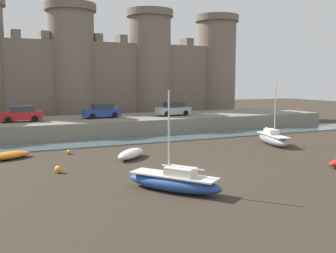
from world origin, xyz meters
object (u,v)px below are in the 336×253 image
(sailboat_foreground_right, at_px, (174,181))
(car_quay_east, at_px, (102,111))
(rowboat_midflat_centre, at_px, (131,154))
(sailboat_near_channel_left, at_px, (273,139))
(car_quay_centre_east, at_px, (21,114))
(rowboat_foreground_left, at_px, (8,155))
(mooring_buoy_mid_mud, at_px, (69,152))
(mooring_buoy_near_shore, at_px, (58,169))
(car_quay_centre_west, at_px, (173,109))

(sailboat_foreground_right, xyz_separation_m, car_quay_east, (2.92, 24.87, 1.93))
(rowboat_midflat_centre, relative_size, sailboat_near_channel_left, 0.59)
(sailboat_foreground_right, xyz_separation_m, car_quay_centre_east, (-5.72, 24.34, 1.93))
(rowboat_midflat_centre, relative_size, car_quay_centre_east, 0.81)
(rowboat_foreground_left, bearing_deg, mooring_buoy_mid_mud, 2.02)
(rowboat_foreground_left, relative_size, mooring_buoy_mid_mud, 10.04)
(rowboat_midflat_centre, xyz_separation_m, sailboat_near_channel_left, (13.96, 0.47, 0.20))
(mooring_buoy_near_shore, height_order, car_quay_centre_east, car_quay_centre_east)
(sailboat_near_channel_left, height_order, car_quay_east, sailboat_near_channel_left)
(car_quay_east, bearing_deg, mooring_buoy_near_shore, -113.55)
(sailboat_foreground_right, height_order, sailboat_near_channel_left, sailboat_near_channel_left)
(car_quay_centre_east, height_order, car_quay_centre_west, same)
(rowboat_foreground_left, distance_m, car_quay_centre_west, 22.15)
(rowboat_midflat_centre, distance_m, mooring_buoy_mid_mud, 5.49)
(sailboat_foreground_right, height_order, mooring_buoy_mid_mud, sailboat_foreground_right)
(sailboat_foreground_right, height_order, rowboat_foreground_left, sailboat_foreground_right)
(rowboat_midflat_centre, height_order, car_quay_centre_west, car_quay_centre_west)
(mooring_buoy_mid_mud, height_order, car_quay_east, car_quay_east)
(rowboat_midflat_centre, xyz_separation_m, rowboat_foreground_left, (-8.47, 3.64, -0.08))
(sailboat_near_channel_left, distance_m, car_quay_centre_west, 14.68)
(mooring_buoy_mid_mud, height_order, mooring_buoy_near_shore, mooring_buoy_near_shore)
(rowboat_midflat_centre, bearing_deg, car_quay_centre_east, 113.84)
(rowboat_foreground_left, height_order, car_quay_east, car_quay_east)
(sailboat_foreground_right, relative_size, rowboat_foreground_left, 1.45)
(mooring_buoy_mid_mud, bearing_deg, car_quay_east, 62.93)
(rowboat_midflat_centre, xyz_separation_m, sailboat_foreground_right, (-0.90, -9.38, 0.16))
(rowboat_foreground_left, bearing_deg, car_quay_centre_west, 29.96)
(mooring_buoy_mid_mud, distance_m, car_quay_east, 13.32)
(sailboat_near_channel_left, relative_size, mooring_buoy_near_shore, 12.04)
(mooring_buoy_mid_mud, distance_m, car_quay_centre_west, 18.31)
(rowboat_midflat_centre, bearing_deg, sailboat_near_channel_left, 1.95)
(sailboat_foreground_right, relative_size, mooring_buoy_near_shore, 11.34)
(sailboat_foreground_right, relative_size, mooring_buoy_mid_mud, 14.59)
(mooring_buoy_mid_mud, distance_m, mooring_buoy_near_shore, 6.56)
(car_quay_east, bearing_deg, car_quay_centre_east, -176.54)
(mooring_buoy_near_shore, distance_m, car_quay_east, 19.73)
(sailboat_near_channel_left, height_order, rowboat_foreground_left, sailboat_near_channel_left)
(sailboat_near_channel_left, relative_size, car_quay_centre_west, 1.37)
(sailboat_near_channel_left, bearing_deg, rowboat_foreground_left, 171.96)
(mooring_buoy_mid_mud, bearing_deg, car_quay_centre_west, 36.65)
(rowboat_foreground_left, bearing_deg, sailboat_foreground_right, -59.82)
(rowboat_midflat_centre, height_order, car_quay_centre_east, car_quay_centre_east)
(sailboat_foreground_right, bearing_deg, rowboat_midflat_centre, 84.53)
(car_quay_east, bearing_deg, mooring_buoy_mid_mud, -117.07)
(mooring_buoy_near_shore, bearing_deg, car_quay_centre_west, 46.19)
(car_quay_centre_west, bearing_deg, car_quay_east, 174.43)
(sailboat_near_channel_left, distance_m, car_quay_centre_east, 25.24)
(rowboat_foreground_left, height_order, mooring_buoy_near_shore, rowboat_foreground_left)
(mooring_buoy_near_shore, xyz_separation_m, car_quay_centre_west, (16.44, 17.13, 2.23))
(rowboat_foreground_left, bearing_deg, sailboat_near_channel_left, -8.04)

